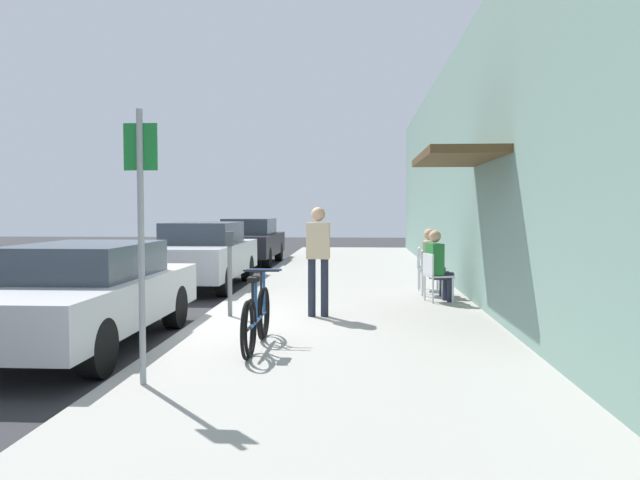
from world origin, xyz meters
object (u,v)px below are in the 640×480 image
at_px(seated_patron_1, 432,259).
at_px(parked_car_0, 83,293).
at_px(parked_car_2, 249,241).
at_px(parking_meter, 230,267).
at_px(cafe_chair_0, 435,274).
at_px(pedestrian_standing, 318,252).
at_px(parked_car_1, 202,254).
at_px(bicycle_1, 255,319).
at_px(bicycle_0, 258,317).
at_px(cafe_chair_1, 429,269).
at_px(seated_patron_0, 438,263).
at_px(cafe_chair_2, 425,265).
at_px(street_sign, 141,225).

bearing_deg(seated_patron_1, parked_car_0, -139.22).
relative_size(parked_car_2, seated_patron_1, 3.41).
distance_m(parking_meter, seated_patron_1, 4.28).
distance_m(parked_car_2, seated_patron_1, 9.18).
relative_size(cafe_chair_0, pedestrian_standing, 0.51).
xyz_separation_m(parked_car_0, parked_car_1, (0.00, 6.02, 0.06)).
bearing_deg(parked_car_0, parked_car_1, 90.00).
height_order(parking_meter, bicycle_1, parking_meter).
height_order(bicycle_0, seated_patron_1, seated_patron_1).
xyz_separation_m(cafe_chair_0, cafe_chair_1, (-0.00, 0.86, 0.00)).
distance_m(seated_patron_1, pedestrian_standing, 3.25).
distance_m(parking_meter, seated_patron_0, 3.84).
bearing_deg(bicycle_0, bicycle_1, -96.55).
distance_m(parked_car_0, cafe_chair_1, 6.54).
relative_size(cafe_chair_1, cafe_chair_2, 1.00).
relative_size(parking_meter, cafe_chair_0, 1.52).
bearing_deg(cafe_chair_0, cafe_chair_1, 90.11).
xyz_separation_m(parked_car_0, cafe_chair_0, (4.92, 3.45, -0.08)).
bearing_deg(street_sign, cafe_chair_2, 64.24).
bearing_deg(bicycle_0, cafe_chair_2, 64.58).
xyz_separation_m(parked_car_2, cafe_chair_0, (4.92, -8.56, -0.14)).
bearing_deg(parked_car_2, pedestrian_standing, -74.04).
xyz_separation_m(bicycle_0, seated_patron_0, (2.64, 3.80, 0.34)).
bearing_deg(bicycle_1, parking_meter, 109.34).
bearing_deg(cafe_chair_0, bicycle_1, -123.58).
xyz_separation_m(parked_car_0, cafe_chair_2, (4.92, 5.09, -0.08)).
bearing_deg(parked_car_2, cafe_chair_0, -60.12).
distance_m(street_sign, cafe_chair_1, 7.23).
xyz_separation_m(parking_meter, seated_patron_0, (3.43, 1.74, -0.07)).
xyz_separation_m(parked_car_2, seated_patron_0, (4.98, -8.54, 0.05)).
distance_m(cafe_chair_1, pedestrian_standing, 3.25).
relative_size(bicycle_0, cafe_chair_1, 1.97).
distance_m(parked_car_0, bicycle_0, 2.37).
bearing_deg(pedestrian_standing, seated_patron_0, 39.25).
xyz_separation_m(street_sign, pedestrian_standing, (1.42, 3.77, -0.52)).
bearing_deg(pedestrian_standing, parked_car_0, -148.56).
xyz_separation_m(street_sign, cafe_chair_0, (3.42, 5.44, -1.02)).
distance_m(parked_car_0, cafe_chair_2, 7.08).
height_order(parked_car_2, seated_patron_0, parked_car_2).
relative_size(bicycle_0, seated_patron_0, 1.33).
relative_size(street_sign, seated_patron_1, 2.02).
relative_size(parked_car_0, cafe_chair_1, 5.06).
xyz_separation_m(bicycle_1, cafe_chair_1, (2.60, 4.77, 0.14)).
distance_m(street_sign, seated_patron_1, 7.23).
distance_m(parking_meter, street_sign, 3.79).
bearing_deg(parked_car_2, cafe_chair_1, -57.45).
bearing_deg(parked_car_1, parked_car_0, -90.00).
bearing_deg(street_sign, pedestrian_standing, 69.34).
bearing_deg(cafe_chair_1, parked_car_2, 122.55).
distance_m(parking_meter, pedestrian_standing, 1.39).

